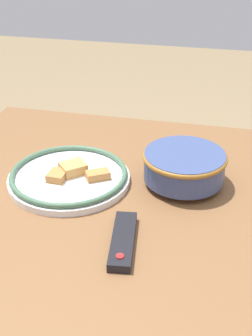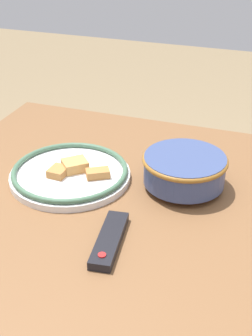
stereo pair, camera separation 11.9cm
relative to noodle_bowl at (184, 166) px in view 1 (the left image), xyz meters
name	(u,v)px [view 1 (the left image)]	position (x,y,z in m)	size (l,w,h in m)	color
dining_table	(155,233)	(0.05, 0.12, -0.13)	(1.24, 0.99, 0.72)	brown
noodle_bowl	(184,166)	(0.00, 0.00, 0.00)	(0.21, 0.21, 0.09)	#384775
food_plate	(69,177)	(0.29, 0.06, -0.04)	(0.32, 0.32, 0.05)	white
tv_remote	(123,240)	(0.10, 0.27, -0.04)	(0.07, 0.19, 0.02)	black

